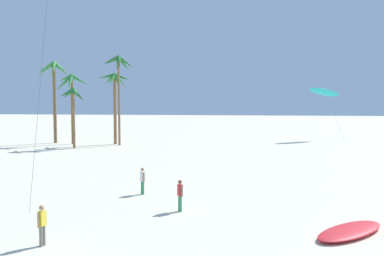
# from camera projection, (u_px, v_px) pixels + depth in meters

# --- Properties ---
(palm_tree_0) EXTENTS (4.66, 4.90, 10.81)m
(palm_tree_0) POSITION_uv_depth(u_px,v_px,m) (54.00, 78.00, 55.99)
(palm_tree_0) COLOR brown
(palm_tree_0) RESTS_ON ground
(palm_tree_1) EXTENTS (5.14, 4.92, 9.06)m
(palm_tree_1) POSITION_uv_depth(u_px,v_px,m) (72.00, 87.00, 54.92)
(palm_tree_1) COLOR brown
(palm_tree_1) RESTS_ON ground
(palm_tree_2) EXTENTS (3.32, 3.29, 7.14)m
(palm_tree_2) POSITION_uv_depth(u_px,v_px,m) (73.00, 98.00, 50.25)
(palm_tree_2) COLOR olive
(palm_tree_2) RESTS_ON ground
(palm_tree_3) EXTENTS (4.14, 3.61, 11.26)m
(palm_tree_3) POSITION_uv_depth(u_px,v_px,m) (118.00, 70.00, 53.19)
(palm_tree_3) COLOR olive
(palm_tree_3) RESTS_ON ground
(palm_tree_4) EXTENTS (4.25, 4.07, 9.15)m
(palm_tree_4) POSITION_uv_depth(u_px,v_px,m) (115.00, 86.00, 54.70)
(palm_tree_4) COLOR olive
(palm_tree_4) RESTS_ON ground
(flying_kite_1) EXTENTS (5.31, 9.13, 7.71)m
(flying_kite_1) POSITION_uv_depth(u_px,v_px,m) (324.00, 92.00, 60.45)
(flying_kite_1) COLOR #19B2B7
(flying_kite_1) RESTS_ON ground
(grounded_kite_1) EXTENTS (4.05, 4.16, 0.30)m
(grounded_kite_1) POSITION_uv_depth(u_px,v_px,m) (350.00, 231.00, 18.32)
(grounded_kite_1) COLOR red
(grounded_kite_1) RESTS_ON ground
(person_foreground_walker) EXTENTS (0.32, 0.46, 1.64)m
(person_foreground_walker) POSITION_uv_depth(u_px,v_px,m) (180.00, 194.00, 22.02)
(person_foreground_walker) COLOR #338E56
(person_foreground_walker) RESTS_ON ground
(person_near_right) EXTENTS (0.34, 0.43, 1.63)m
(person_near_right) POSITION_uv_depth(u_px,v_px,m) (142.00, 180.00, 26.00)
(person_near_right) COLOR #338E56
(person_near_right) RESTS_ON ground
(person_mid_field) EXTENTS (0.26, 0.50, 1.63)m
(person_mid_field) POSITION_uv_depth(u_px,v_px,m) (42.00, 224.00, 16.82)
(person_mid_field) COLOR slate
(person_mid_field) RESTS_ON ground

